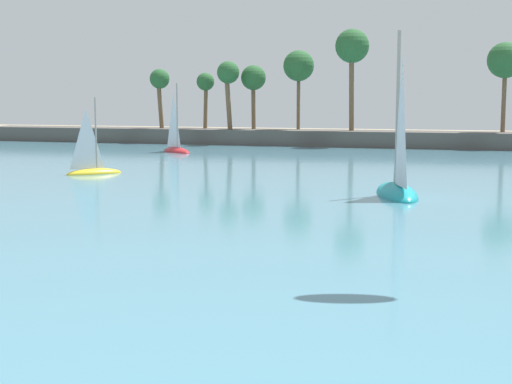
{
  "coord_description": "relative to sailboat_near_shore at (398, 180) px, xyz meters",
  "views": [
    {
      "loc": [
        4.67,
        -1.95,
        5.38
      ],
      "look_at": [
        0.17,
        12.35,
        3.49
      ],
      "focal_mm": 52.28,
      "sensor_mm": 36.0,
      "label": 1
    }
  ],
  "objects": [
    {
      "name": "sailboat_far_left",
      "position": [
        -25.11,
        27.29,
        -0.21
      ],
      "size": [
        4.79,
        4.49,
        7.34
      ],
      "color": "red",
      "rests_on": "sea"
    },
    {
      "name": "sailboat_near_shore",
      "position": [
        0.0,
        0.0,
        0.0
      ],
      "size": [
        3.83,
        6.95,
        9.66
      ],
      "color": "teal",
      "rests_on": "sea"
    },
    {
      "name": "palm_headland",
      "position": [
        -0.05,
        42.08,
        1.58
      ],
      "size": [
        114.75,
        6.23,
        12.99
      ],
      "color": "#514C47",
      "rests_on": "ground"
    },
    {
      "name": "sailboat_toward_headland",
      "position": [
        -22.04,
        5.54,
        -0.35
      ],
      "size": [
        3.6,
        3.77,
        5.81
      ],
      "color": "yellow",
      "rests_on": "sea"
    },
    {
      "name": "sea",
      "position": [
        0.1,
        25.16,
        -0.9
      ],
      "size": [
        220.0,
        113.77,
        0.06
      ],
      "primitive_type": "cube",
      "color": "teal",
      "rests_on": "ground"
    }
  ]
}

